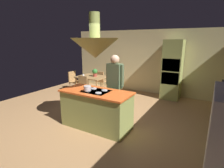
{
  "coord_description": "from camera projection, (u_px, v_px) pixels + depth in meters",
  "views": [
    {
      "loc": [
        2.41,
        -3.57,
        2.14
      ],
      "look_at": [
        0.1,
        0.4,
        1.0
      ],
      "focal_mm": 28.35,
      "sensor_mm": 36.0,
      "label": 1
    }
  ],
  "objects": [
    {
      "name": "ground",
      "position": [
        101.0,
        123.0,
        4.69
      ],
      "size": [
        8.16,
        8.16,
        0.0
      ],
      "primitive_type": "plane",
      "color": "#AD7F51"
    },
    {
      "name": "wall_back",
      "position": [
        147.0,
        62.0,
        7.27
      ],
      "size": [
        6.8,
        0.1,
        2.55
      ],
      "primitive_type": "cube",
      "color": "beige",
      "rests_on": "ground"
    },
    {
      "name": "kitchen_island",
      "position": [
        96.0,
        109.0,
        4.41
      ],
      "size": [
        1.76,
        0.8,
        0.96
      ],
      "color": "#8C934C",
      "rests_on": "ground"
    },
    {
      "name": "oven_tower",
      "position": [
        172.0,
        70.0,
        6.44
      ],
      "size": [
        0.66,
        0.62,
        2.16
      ],
      "color": "#8C934C",
      "rests_on": "ground"
    },
    {
      "name": "dining_table",
      "position": [
        92.0,
        79.0,
        6.95
      ],
      "size": [
        1.1,
        0.85,
        0.76
      ],
      "color": "#A37847",
      "rests_on": "ground"
    },
    {
      "name": "person_at_island",
      "position": [
        115.0,
        83.0,
        4.76
      ],
      "size": [
        0.53,
        0.24,
        1.77
      ],
      "color": "tan",
      "rests_on": "ground"
    },
    {
      "name": "range_hood",
      "position": [
        95.0,
        47.0,
        4.04
      ],
      "size": [
        1.1,
        1.1,
        1.0
      ],
      "color": "#8C934C"
    },
    {
      "name": "pendant_light_over_table",
      "position": [
        91.0,
        48.0,
        6.66
      ],
      "size": [
        0.32,
        0.32,
        0.82
      ],
      "color": "beige"
    },
    {
      "name": "chair_facing_island",
      "position": [
        81.0,
        86.0,
        6.45
      ],
      "size": [
        0.4,
        0.4,
        0.87
      ],
      "color": "#A37847",
      "rests_on": "ground"
    },
    {
      "name": "chair_by_back_wall",
      "position": [
        101.0,
        80.0,
        7.53
      ],
      "size": [
        0.4,
        0.4,
        0.87
      ],
      "rotation": [
        0.0,
        0.0,
        3.14
      ],
      "color": "#A37847",
      "rests_on": "ground"
    },
    {
      "name": "chair_at_corner",
      "position": [
        74.0,
        80.0,
        7.45
      ],
      "size": [
        0.4,
        0.4,
        0.87
      ],
      "rotation": [
        0.0,
        0.0,
        1.57
      ],
      "color": "#A37847",
      "rests_on": "ground"
    },
    {
      "name": "potted_plant_on_table",
      "position": [
        95.0,
        72.0,
        6.88
      ],
      "size": [
        0.2,
        0.2,
        0.3
      ],
      "color": "#99382D",
      "rests_on": "dining_table"
    },
    {
      "name": "cup_on_table",
      "position": [
        83.0,
        76.0,
        6.86
      ],
      "size": [
        0.07,
        0.07,
        0.09
      ],
      "primitive_type": "cylinder",
      "color": "white",
      "rests_on": "dining_table"
    },
    {
      "name": "cooking_pot_on_cooktop",
      "position": [
        87.0,
        88.0,
        4.24
      ],
      "size": [
        0.18,
        0.18,
        0.12
      ],
      "primitive_type": "cylinder",
      "color": "#B2B2B7",
      "rests_on": "kitchen_island"
    }
  ]
}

